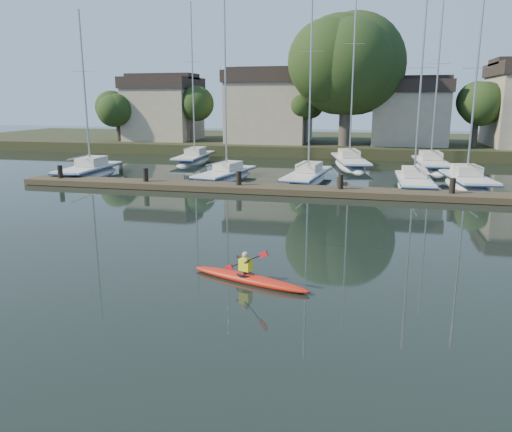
% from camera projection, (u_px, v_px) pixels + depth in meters
% --- Properties ---
extents(ground, '(160.00, 160.00, 0.00)m').
position_uv_depth(ground, '(216.00, 271.00, 15.90)').
color(ground, black).
rests_on(ground, ground).
extents(kayak, '(4.01, 1.81, 1.30)m').
position_uv_depth(kayak, '(249.00, 277.00, 14.90)').
color(kayak, red).
rests_on(kayak, ground).
extents(dock, '(34.00, 2.00, 1.80)m').
position_uv_depth(dock, '(288.00, 190.00, 29.14)').
color(dock, '#473C29').
rests_on(dock, ground).
extents(sailboat_0, '(2.63, 8.12, 12.72)m').
position_uv_depth(sailboat_0, '(90.00, 178.00, 36.14)').
color(sailboat_0, silver).
rests_on(sailboat_0, ground).
extents(sailboat_1, '(3.32, 8.10, 12.89)m').
position_uv_depth(sailboat_1, '(225.00, 181.00, 34.52)').
color(sailboat_1, silver).
rests_on(sailboat_1, ground).
extents(sailboat_2, '(2.94, 8.85, 14.38)m').
position_uv_depth(sailboat_2, '(307.00, 183.00, 33.66)').
color(sailboat_2, silver).
rests_on(sailboat_2, ground).
extents(sailboat_3, '(2.20, 7.81, 12.52)m').
position_uv_depth(sailboat_3, '(413.00, 190.00, 31.33)').
color(sailboat_3, silver).
rests_on(sailboat_3, ground).
extents(sailboat_4, '(3.06, 7.62, 12.60)m').
position_uv_depth(sailboat_4, '(466.00, 189.00, 31.63)').
color(sailboat_4, silver).
rests_on(sailboat_4, ground).
extents(sailboat_5, '(2.59, 8.94, 14.62)m').
position_uv_depth(sailboat_5, '(194.00, 163.00, 44.42)').
color(sailboat_5, silver).
rests_on(sailboat_5, ground).
extents(sailboat_6, '(4.23, 10.66, 16.59)m').
position_uv_depth(sailboat_6, '(349.00, 168.00, 41.57)').
color(sailboat_6, silver).
rests_on(sailboat_6, ground).
extents(sailboat_7, '(2.71, 8.75, 13.94)m').
position_uv_depth(sailboat_7, '(430.00, 171.00, 39.80)').
color(sailboat_7, silver).
rests_on(sailboat_7, ground).
extents(shore, '(90.00, 25.25, 12.75)m').
position_uv_depth(shore, '(344.00, 120.00, 53.03)').
color(shore, '#25341A').
rests_on(shore, ground).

